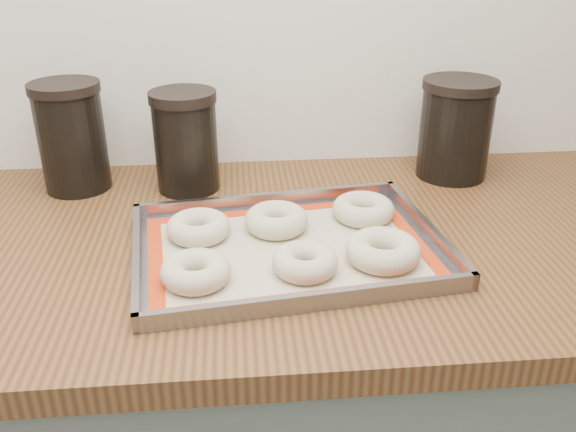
{
  "coord_description": "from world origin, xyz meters",
  "views": [
    {
      "loc": [
        -0.08,
        0.81,
        1.36
      ],
      "look_at": [
        -0.01,
        1.61,
        0.96
      ],
      "focal_mm": 38.0,
      "sensor_mm": 36.0,
      "label": 1
    }
  ],
  "objects": [
    {
      "name": "countertop",
      "position": [
        0.0,
        1.68,
        0.88
      ],
      "size": [
        3.06,
        0.68,
        0.04
      ],
      "primitive_type": "cube",
      "color": "brown",
      "rests_on": "cabinet"
    },
    {
      "name": "baking_tray",
      "position": [
        -0.01,
        1.61,
        0.91
      ],
      "size": [
        0.5,
        0.38,
        0.03
      ],
      "rotation": [
        0.0,
        0.0,
        0.12
      ],
      "color": "gray",
      "rests_on": "countertop"
    },
    {
      "name": "baking_mat",
      "position": [
        -0.01,
        1.61,
        0.9
      ],
      "size": [
        0.45,
        0.34,
        0.0
      ],
      "rotation": [
        0.0,
        0.0,
        0.12
      ],
      "color": "#C6B793",
      "rests_on": "baking_tray"
    },
    {
      "name": "bagel_front_left",
      "position": [
        -0.14,
        1.53,
        0.92
      ],
      "size": [
        0.12,
        0.12,
        0.03
      ],
      "primitive_type": "torus",
      "rotation": [
        0.0,
        0.0,
        0.33
      ],
      "color": "beige",
      "rests_on": "baking_mat"
    },
    {
      "name": "bagel_front_mid",
      "position": [
        0.01,
        1.54,
        0.92
      ],
      "size": [
        0.1,
        0.1,
        0.03
      ],
      "primitive_type": "torus",
      "rotation": [
        0.0,
        0.0,
        -0.06
      ],
      "color": "beige",
      "rests_on": "baking_mat"
    },
    {
      "name": "bagel_front_right",
      "position": [
        0.13,
        1.56,
        0.92
      ],
      "size": [
        0.13,
        0.13,
        0.04
      ],
      "primitive_type": "torus",
      "rotation": [
        0.0,
        0.0,
        -0.22
      ],
      "color": "beige",
      "rests_on": "baking_mat"
    },
    {
      "name": "bagel_back_left",
      "position": [
        -0.14,
        1.66,
        0.92
      ],
      "size": [
        0.12,
        0.12,
        0.03
      ],
      "primitive_type": "torus",
      "rotation": [
        0.0,
        0.0,
        0.22
      ],
      "color": "beige",
      "rests_on": "baking_mat"
    },
    {
      "name": "bagel_back_mid",
      "position": [
        -0.02,
        1.68,
        0.92
      ],
      "size": [
        0.12,
        0.12,
        0.04
      ],
      "primitive_type": "torus",
      "rotation": [
        0.0,
        0.0,
        0.23
      ],
      "color": "beige",
      "rests_on": "baking_mat"
    },
    {
      "name": "bagel_back_right",
      "position": [
        0.13,
        1.71,
        0.92
      ],
      "size": [
        0.13,
        0.13,
        0.03
      ],
      "primitive_type": "torus",
      "rotation": [
        0.0,
        0.0,
        0.35
      ],
      "color": "beige",
      "rests_on": "baking_mat"
    },
    {
      "name": "canister_left",
      "position": [
        -0.38,
        1.89,
        1.0
      ],
      "size": [
        0.13,
        0.13,
        0.2
      ],
      "color": "black",
      "rests_on": "countertop"
    },
    {
      "name": "canister_mid",
      "position": [
        -0.17,
        1.87,
        0.99
      ],
      "size": [
        0.12,
        0.12,
        0.18
      ],
      "color": "black",
      "rests_on": "countertop"
    },
    {
      "name": "canister_right",
      "position": [
        0.34,
        1.89,
        1.0
      ],
      "size": [
        0.14,
        0.14,
        0.19
      ],
      "color": "black",
      "rests_on": "countertop"
    }
  ]
}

